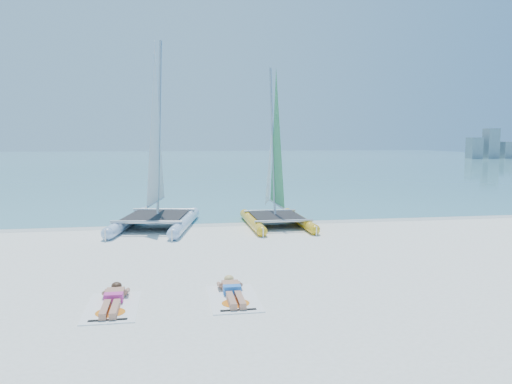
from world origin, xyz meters
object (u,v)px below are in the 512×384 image
catamaran_yellow (274,173)px  towel_b (234,298)px  towel_a (112,307)px  sunbather_b (232,290)px  sunbather_a (113,299)px  catamaran_blue (156,169)px

catamaran_yellow → towel_b: size_ratio=3.40×
towel_a → towel_b: same height
catamaran_yellow → sunbather_b: size_ratio=3.64×
catamaran_yellow → sunbather_a: (-5.10, -8.80, -1.86)m
catamaran_yellow → sunbather_a: 10.33m
catamaran_blue → sunbather_b: (1.79, -8.68, -2.07)m
catamaran_yellow → sunbather_b: catamaran_yellow is taller
catamaran_blue → catamaran_yellow: 4.48m
sunbather_a → towel_b: size_ratio=0.93×
catamaran_blue → towel_a: bearing=-83.2°
catamaran_yellow → towel_a: bearing=-119.7°
catamaran_blue → towel_a: (-0.62, -9.01, -2.18)m
sunbather_a → towel_b: (2.41, -0.06, -0.11)m
catamaran_yellow → sunbather_b: bearing=-107.3°
catamaran_blue → sunbather_b: bearing=-67.6°
catamaran_blue → towel_a: catamaran_blue is taller
towel_a → towel_b: (2.41, 0.13, 0.00)m
towel_a → sunbather_b: 2.44m
sunbather_a → catamaran_blue: bearing=86.0°
catamaran_yellow → towel_a: (-5.10, -8.99, -1.97)m
catamaran_blue → sunbather_b: size_ratio=4.25×
towel_a → sunbather_a: sunbather_a is taller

